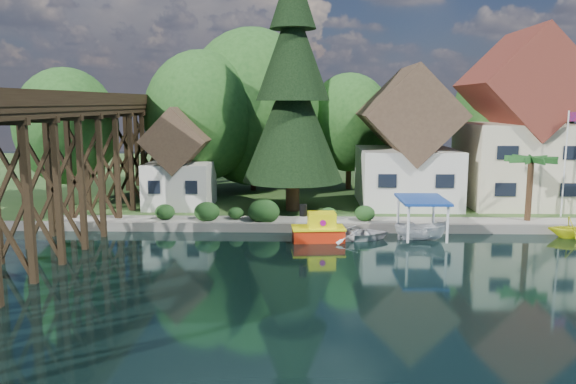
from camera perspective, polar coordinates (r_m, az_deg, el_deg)
name	(u,v)px	position (r m, az deg, el deg)	size (l,w,h in m)	color
ground	(327,267)	(30.31, 3.94, -7.56)	(140.00, 140.00, 0.00)	black
bank	(315,177)	(63.59, 2.74, 1.49)	(140.00, 52.00, 0.50)	#27481D
seawall	(381,228)	(38.31, 9.47, -3.64)	(60.00, 0.40, 0.62)	slate
promenade	(408,221)	(39.84, 12.08, -2.90)	(50.00, 2.60, 0.06)	gray
trestle_bridge	(65,157)	(37.39, -21.67, 3.35)	(4.12, 44.18, 9.30)	black
house_left	(407,147)	(45.90, 12.01, 4.49)	(7.64, 8.64, 11.02)	silver
house_center	(520,131)	(48.72, 22.47, 5.76)	(8.65, 9.18, 13.89)	beige
shed	(180,165)	(44.86, -10.96, 2.73)	(5.09, 5.40, 7.85)	silver
bg_trees	(329,118)	(50.33, 4.22, 7.50)	(49.90, 13.30, 10.57)	#382314
shrubs	(255,210)	(39.14, -3.32, -1.88)	(15.76, 2.47, 1.70)	#1E4217
conifer	(293,92)	(42.15, 0.49, 10.16)	(7.56, 7.56, 18.60)	#382314
palm_tree	(531,161)	(41.85, 23.48, 2.87)	(3.64, 3.64, 4.79)	#382314
flagpole	(568,152)	(44.72, 26.53, 3.64)	(1.15, 0.40, 7.60)	white
tugboat	(319,230)	(35.61, 3.17, -3.83)	(3.47, 2.10, 2.41)	red
boat_white_a	(356,232)	(36.28, 6.93, -4.08)	(3.06, 4.29, 0.89)	silver
boat_canopy	(421,222)	(36.64, 13.40, -3.00)	(3.38, 4.19, 2.69)	silver
boat_yellow	(571,227)	(40.60, 26.84, -3.17)	(2.44, 2.82, 1.49)	yellow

